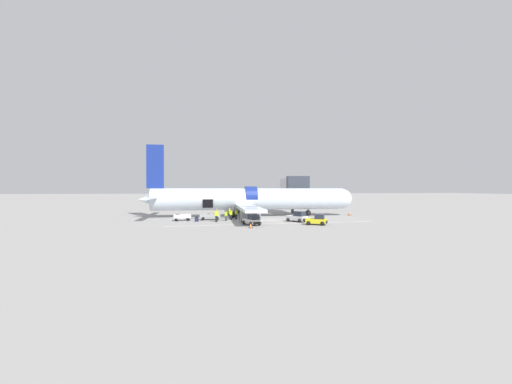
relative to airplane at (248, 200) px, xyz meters
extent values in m
plane|color=gray|center=(2.46, -6.58, -2.96)|extent=(500.00, 500.00, 0.00)
cube|color=silver|center=(2.43, -11.57, -2.96)|extent=(29.80, 2.33, 0.01)
cylinder|color=#4C4C51|center=(9.71, 6.29, -1.09)|extent=(0.60, 0.60, 3.74)
cube|color=silver|center=(9.71, 6.29, 2.35)|extent=(3.13, 8.84, 3.13)
cube|color=#333842|center=(9.71, 2.47, 2.35)|extent=(4.06, 1.60, 3.75)
cylinder|color=silver|center=(0.50, 0.00, 0.08)|extent=(33.50, 3.73, 3.73)
sphere|color=silver|center=(17.25, 0.00, 0.08)|extent=(3.54, 3.54, 3.54)
cone|color=silver|center=(-16.25, 0.00, 0.08)|extent=(4.29, 3.43, 3.43)
cylinder|color=navy|center=(0.50, -0.03, 0.42)|extent=(2.01, 3.73, 3.73)
cube|color=navy|center=(-15.55, 0.00, 5.59)|extent=(2.80, 0.28, 7.27)
cube|color=silver|center=(-15.53, -4.24, 0.46)|extent=(1.19, 8.48, 0.20)
cube|color=silver|center=(-15.53, 4.24, 0.46)|extent=(1.19, 8.48, 0.20)
cube|color=silver|center=(-0.84, -8.13, -0.94)|extent=(2.84, 15.14, 0.40)
cube|color=silver|center=(-0.84, 8.13, -0.94)|extent=(2.84, 15.14, 0.40)
cylinder|color=gray|center=(-0.64, -8.22, -1.80)|extent=(2.84, 2.26, 2.26)
cylinder|color=gray|center=(-0.64, 8.22, -1.80)|extent=(2.84, 2.26, 2.26)
cube|color=black|center=(-6.87, -1.84, -0.57)|extent=(1.70, 0.12, 1.40)
cylinder|color=#56565B|center=(10.89, 0.00, -1.65)|extent=(0.22, 0.22, 1.61)
sphere|color=black|center=(10.89, 0.00, -2.46)|extent=(1.01, 1.01, 1.01)
cylinder|color=#56565B|center=(-2.85, -2.56, -1.65)|extent=(0.22, 0.22, 1.61)
sphere|color=black|center=(-2.85, -2.56, -2.46)|extent=(1.01, 1.01, 1.01)
cylinder|color=#56565B|center=(-2.85, 2.57, -1.65)|extent=(0.22, 0.22, 1.61)
sphere|color=black|center=(-2.85, 2.57, -2.46)|extent=(1.01, 1.01, 1.01)
cube|color=silver|center=(-1.02, -12.61, -2.45)|extent=(2.30, 3.16, 0.55)
cube|color=#232833|center=(-0.83, -13.08, -1.84)|extent=(1.52, 1.62, 0.65)
cube|color=black|center=(-0.46, -13.99, -2.56)|extent=(1.14, 0.55, 0.28)
sphere|color=black|center=(-1.23, -13.75, -2.68)|extent=(0.56, 0.56, 0.56)
sphere|color=black|center=(-0.08, -13.28, -2.68)|extent=(0.56, 0.56, 0.56)
sphere|color=black|center=(-1.96, -11.94, -2.68)|extent=(0.56, 0.56, 0.56)
sphere|color=black|center=(-0.81, -11.47, -2.68)|extent=(0.56, 0.56, 0.56)
cube|color=silver|center=(6.10, -9.42, -2.41)|extent=(3.03, 3.25, 0.62)
cube|color=#232833|center=(6.43, -9.83, -1.75)|extent=(1.82, 1.83, 0.71)
cube|color=black|center=(7.08, -10.63, -2.54)|extent=(1.09, 0.92, 0.31)
sphere|color=black|center=(6.21, -10.65, -2.68)|extent=(0.56, 0.56, 0.56)
sphere|color=black|center=(7.28, -9.78, -2.68)|extent=(0.56, 0.56, 0.56)
sphere|color=black|center=(4.91, -9.07, -2.68)|extent=(0.56, 0.56, 0.56)
sphere|color=black|center=(5.99, -8.19, -2.68)|extent=(0.56, 0.56, 0.56)
cube|color=yellow|center=(7.57, -13.69, -2.43)|extent=(3.05, 2.49, 0.58)
cube|color=#232833|center=(7.99, -13.90, -1.81)|extent=(1.63, 1.63, 0.67)
cube|color=black|center=(8.82, -14.32, -2.55)|extent=(0.69, 1.21, 0.29)
sphere|color=black|center=(8.09, -14.71, -2.68)|extent=(0.56, 0.56, 0.56)
sphere|color=black|center=(8.70, -13.49, -2.68)|extent=(0.56, 0.56, 0.56)
sphere|color=black|center=(6.45, -13.89, -2.68)|extent=(0.56, 0.56, 0.56)
sphere|color=black|center=(7.06, -12.67, -2.68)|extent=(0.56, 0.56, 0.56)
cube|color=#999BA0|center=(-6.50, -5.04, -2.43)|extent=(3.24, 1.65, 0.05)
cube|color=#999BA0|center=(-4.95, -5.12, -2.20)|extent=(0.13, 1.50, 0.40)
cube|color=#999BA0|center=(-6.54, -5.76, -2.20)|extent=(3.11, 0.21, 0.40)
cube|color=#999BA0|center=(-6.47, -4.32, -2.20)|extent=(3.11, 0.21, 0.40)
cube|color=#333338|center=(-4.47, -5.14, -2.65)|extent=(0.90, 0.12, 0.06)
sphere|color=black|center=(-5.43, -5.84, -2.76)|extent=(0.40, 0.40, 0.40)
sphere|color=black|center=(-5.36, -4.35, -2.76)|extent=(0.40, 0.40, 0.40)
sphere|color=black|center=(-7.65, -5.73, -2.76)|extent=(0.40, 0.40, 0.40)
sphere|color=black|center=(-7.58, -4.24, -2.76)|extent=(0.40, 0.40, 0.40)
cube|color=#721951|center=(-5.49, -5.32, -2.20)|extent=(0.53, 0.28, 0.41)
cube|color=olive|center=(-5.95, -5.08, -2.20)|extent=(0.39, 0.25, 0.40)
cube|color=#4C1E1E|center=(-6.75, -5.21, -2.19)|extent=(0.52, 0.21, 0.42)
cube|color=silver|center=(-10.69, -5.53, -2.51)|extent=(2.73, 1.82, 0.05)
cube|color=silver|center=(-9.49, -5.27, -2.24)|extent=(0.33, 1.31, 0.49)
cube|color=silver|center=(-10.56, -6.15, -2.24)|extent=(2.42, 0.57, 0.49)
cube|color=silver|center=(-10.82, -4.91, -2.24)|extent=(2.42, 0.57, 0.49)
cube|color=#333338|center=(-9.02, -5.17, -2.70)|extent=(0.90, 0.27, 0.06)
sphere|color=black|center=(-9.69, -5.99, -2.76)|extent=(0.40, 0.40, 0.40)
sphere|color=black|center=(-9.97, -4.70, -2.76)|extent=(0.40, 0.40, 0.40)
sphere|color=black|center=(-11.41, -6.36, -2.76)|extent=(0.40, 0.40, 0.40)
sphere|color=black|center=(-11.69, -5.06, -2.76)|extent=(0.40, 0.40, 0.40)
cube|color=#1E2347|center=(-10.90, -5.39, -2.27)|extent=(0.56, 0.27, 0.42)
cube|color=#721951|center=(-10.26, -5.65, -2.26)|extent=(0.53, 0.28, 0.45)
cube|color=#4C1E1E|center=(-11.38, -5.60, -2.22)|extent=(0.56, 0.43, 0.53)
cylinder|color=black|center=(-5.59, -7.93, -2.51)|extent=(0.45, 0.45, 0.90)
cylinder|color=#CCE523|center=(-5.59, -7.93, -1.71)|extent=(0.57, 0.57, 0.71)
sphere|color=#9E7556|center=(-5.59, -7.93, -1.23)|extent=(0.25, 0.25, 0.25)
cylinder|color=#CCE523|center=(-5.37, -7.81, -1.78)|extent=(0.18, 0.18, 0.65)
cylinder|color=#CCE523|center=(-5.81, -8.05, -1.78)|extent=(0.18, 0.18, 0.65)
cylinder|color=black|center=(-2.42, -4.51, -2.57)|extent=(0.40, 0.40, 0.79)
cylinder|color=#CCE523|center=(-2.42, -4.51, -1.86)|extent=(0.51, 0.51, 0.62)
sphere|color=brown|center=(-2.42, -4.51, -1.44)|extent=(0.22, 0.22, 0.22)
cylinder|color=#CCE523|center=(-2.55, -4.33, -1.93)|extent=(0.16, 0.16, 0.57)
cylinder|color=#CCE523|center=(-2.30, -4.70, -1.93)|extent=(0.16, 0.16, 0.57)
cylinder|color=black|center=(-3.26, -5.29, -2.57)|extent=(0.40, 0.40, 0.78)
cylinder|color=#CCE523|center=(-3.26, -5.29, -1.87)|extent=(0.52, 0.52, 0.62)
sphere|color=brown|center=(-3.26, -5.29, -1.45)|extent=(0.22, 0.22, 0.22)
cylinder|color=#CCE523|center=(-3.13, -5.12, -1.94)|extent=(0.16, 0.16, 0.57)
cylinder|color=#CCE523|center=(-3.40, -5.46, -1.94)|extent=(0.16, 0.16, 0.57)
cylinder|color=#1E2338|center=(-3.38, -3.44, -2.55)|extent=(0.33, 0.33, 0.83)
cylinder|color=#B7E019|center=(-3.38, -3.44, -1.81)|extent=(0.42, 0.42, 0.65)
sphere|color=tan|center=(-3.38, -3.44, -1.37)|extent=(0.23, 0.23, 0.23)
cylinder|color=#B7E019|center=(-3.36, -3.21, -1.88)|extent=(0.14, 0.14, 0.60)
cylinder|color=#B7E019|center=(-3.41, -3.67, -1.88)|extent=(0.14, 0.14, 0.60)
cylinder|color=#2D2D33|center=(-4.12, -6.65, -2.58)|extent=(0.39, 0.39, 0.76)
cylinder|color=#B7E019|center=(-4.12, -6.65, -1.90)|extent=(0.50, 0.50, 0.60)
sphere|color=brown|center=(-4.12, -6.65, -1.50)|extent=(0.21, 0.21, 0.21)
cylinder|color=#B7E019|center=(-3.97, -6.50, -1.97)|extent=(0.16, 0.16, 0.55)
cylinder|color=#B7E019|center=(-4.28, -6.79, -1.97)|extent=(0.16, 0.16, 0.55)
cube|color=#1E2347|center=(-8.48, -7.24, -2.63)|extent=(0.56, 0.32, 0.67)
cube|color=black|center=(-8.48, -7.24, -2.23)|extent=(0.33, 0.12, 0.12)
cube|color=black|center=(18.64, -0.20, -2.95)|extent=(0.61, 0.61, 0.03)
cone|color=orange|center=(18.64, -0.20, -2.57)|extent=(0.45, 0.45, 0.79)
cylinder|color=white|center=(18.64, -0.20, -2.53)|extent=(0.26, 0.26, 0.09)
cube|color=black|center=(-1.55, -15.65, -2.95)|extent=(0.51, 0.51, 0.03)
cone|color=orange|center=(-1.55, -15.65, -2.65)|extent=(0.38, 0.38, 0.62)
cylinder|color=white|center=(-1.55, -15.65, -2.62)|extent=(0.22, 0.22, 0.07)
cube|color=black|center=(0.93, -7.35, -2.95)|extent=(0.54, 0.54, 0.03)
cone|color=orange|center=(0.93, -7.35, -2.65)|extent=(0.40, 0.40, 0.63)
cylinder|color=white|center=(0.93, -7.35, -2.62)|extent=(0.23, 0.23, 0.08)
camera|label=1|loc=(-6.59, -54.07, 1.95)|focal=22.00mm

